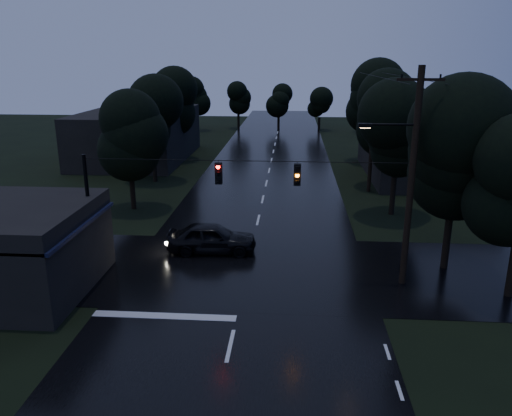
# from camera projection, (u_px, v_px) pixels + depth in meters

# --- Properties ---
(main_road) EXTENTS (12.00, 120.00, 0.02)m
(main_road) POSITION_uv_depth(u_px,v_px,m) (266.00, 184.00, 42.41)
(main_road) COLOR black
(main_road) RESTS_ON ground
(cross_street) EXTENTS (60.00, 9.00, 0.02)m
(cross_street) POSITION_uv_depth(u_px,v_px,m) (247.00, 270.00, 25.23)
(cross_street) COLOR black
(cross_street) RESTS_ON ground
(building_far_right) EXTENTS (10.00, 14.00, 4.40)m
(building_far_right) POSITION_uv_depth(u_px,v_px,m) (425.00, 152.00, 44.61)
(building_far_right) COLOR black
(building_far_right) RESTS_ON ground
(building_far_left) EXTENTS (10.00, 16.00, 5.00)m
(building_far_left) POSITION_uv_depth(u_px,v_px,m) (138.00, 135.00, 52.22)
(building_far_left) COLOR black
(building_far_left) RESTS_ON ground
(utility_pole_main) EXTENTS (3.50, 0.30, 10.00)m
(utility_pole_main) POSITION_uv_depth(u_px,v_px,m) (410.00, 175.00, 22.23)
(utility_pole_main) COLOR black
(utility_pole_main) RESTS_ON ground
(utility_pole_far) EXTENTS (2.00, 0.30, 7.50)m
(utility_pole_far) POSITION_uv_depth(u_px,v_px,m) (372.00, 143.00, 38.79)
(utility_pole_far) COLOR black
(utility_pole_far) RESTS_ON ground
(anchor_pole_left) EXTENTS (0.18, 0.18, 6.00)m
(anchor_pole_left) POSITION_uv_depth(u_px,v_px,m) (90.00, 216.00, 23.94)
(anchor_pole_left) COLOR black
(anchor_pole_left) RESTS_ON ground
(span_signals) EXTENTS (15.00, 0.37, 1.12)m
(span_signals) POSITION_uv_depth(u_px,v_px,m) (257.00, 173.00, 22.71)
(span_signals) COLOR black
(span_signals) RESTS_ON ground
(tree_corner_near) EXTENTS (4.48, 4.48, 9.44)m
(tree_corner_near) POSITION_uv_depth(u_px,v_px,m) (457.00, 152.00, 23.74)
(tree_corner_near) COLOR black
(tree_corner_near) RESTS_ON ground
(tree_left_a) EXTENTS (3.92, 3.92, 8.26)m
(tree_left_a) POSITION_uv_depth(u_px,v_px,m) (128.00, 135.00, 33.89)
(tree_left_a) COLOR black
(tree_left_a) RESTS_ON ground
(tree_left_b) EXTENTS (4.20, 4.20, 8.85)m
(tree_left_b) POSITION_uv_depth(u_px,v_px,m) (152.00, 116.00, 41.46)
(tree_left_b) COLOR black
(tree_left_b) RESTS_ON ground
(tree_left_c) EXTENTS (4.48, 4.48, 9.44)m
(tree_left_c) POSITION_uv_depth(u_px,v_px,m) (172.00, 101.00, 50.94)
(tree_left_c) COLOR black
(tree_left_c) RESTS_ON ground
(tree_right_a) EXTENTS (4.20, 4.20, 8.85)m
(tree_right_a) POSITION_uv_depth(u_px,v_px,m) (398.00, 132.00, 32.51)
(tree_right_a) COLOR black
(tree_right_a) RESTS_ON ground
(tree_right_b) EXTENTS (4.48, 4.48, 9.44)m
(tree_right_b) POSITION_uv_depth(u_px,v_px,m) (386.00, 113.00, 40.00)
(tree_right_b) COLOR black
(tree_right_b) RESTS_ON ground
(tree_right_c) EXTENTS (4.76, 4.76, 10.03)m
(tree_right_c) POSITION_uv_depth(u_px,v_px,m) (375.00, 99.00, 49.39)
(tree_right_c) COLOR black
(tree_right_c) RESTS_ON ground
(car) EXTENTS (4.92, 2.16, 1.65)m
(car) POSITION_uv_depth(u_px,v_px,m) (212.00, 238.00, 27.30)
(car) COLOR black
(car) RESTS_ON ground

